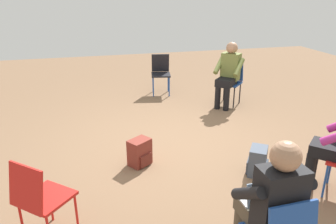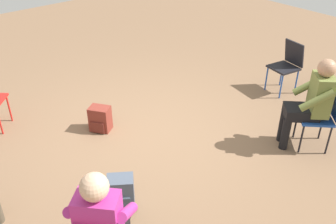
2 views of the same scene
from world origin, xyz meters
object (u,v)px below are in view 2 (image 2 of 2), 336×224
(chair_north, at_px, (287,63))
(chair_northeast, at_px, (322,114))
(backpack_near_laptop_user, at_px, (121,193))
(backpack_by_empty_chair, at_px, (100,120))
(person_in_olive, at_px, (312,100))
(person_in_magenta, at_px, (103,220))

(chair_north, distance_m, chair_northeast, 1.56)
(backpack_near_laptop_user, distance_m, backpack_by_empty_chair, 1.52)
(person_in_olive, bearing_deg, chair_north, -0.87)
(person_in_magenta, height_order, backpack_by_empty_chair, person_in_magenta)
(chair_north, bearing_deg, person_in_olive, 144.59)
(chair_north, xyz_separation_m, backpack_near_laptop_user, (0.41, -3.57, -0.34))
(backpack_near_laptop_user, bearing_deg, chair_north, 96.60)
(chair_north, height_order, person_in_olive, person_in_olive)
(person_in_olive, distance_m, backpack_near_laptop_user, 2.60)
(chair_north, distance_m, backpack_near_laptop_user, 3.61)
(person_in_magenta, distance_m, backpack_near_laptop_user, 1.02)
(chair_northeast, relative_size, backpack_by_empty_chair, 2.36)
(chair_north, relative_size, backpack_near_laptop_user, 2.36)
(backpack_by_empty_chair, bearing_deg, backpack_near_laptop_user, -23.31)
(chair_north, distance_m, backpack_by_empty_chair, 3.14)
(chair_north, xyz_separation_m, person_in_magenta, (1.07, -4.14, 0.20))
(person_in_olive, bearing_deg, backpack_by_empty_chair, 87.03)
(chair_northeast, bearing_deg, person_in_magenta, 132.68)
(person_in_magenta, bearing_deg, person_in_olive, 47.65)
(person_in_magenta, relative_size, person_in_olive, 1.00)
(chair_northeast, height_order, backpack_near_laptop_user, chair_northeast)
(person_in_magenta, bearing_deg, chair_north, 62.38)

